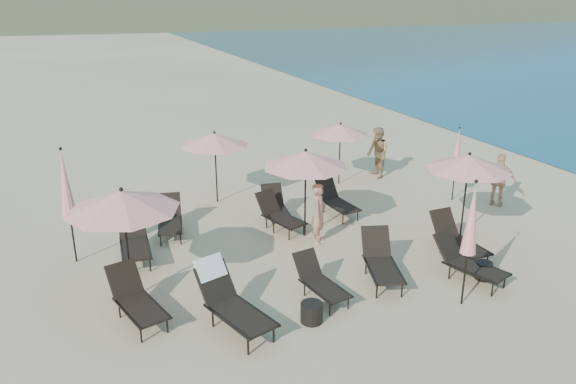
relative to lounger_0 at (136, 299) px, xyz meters
name	(u,v)px	position (x,y,z in m)	size (l,w,h in m)	color
ground	(397,281)	(5.58, -0.71, -0.45)	(800.00, 800.00, 0.00)	#D6BA8C
lounger_0	(136,299)	(0.00, 0.00, 0.00)	(1.03, 1.78, 0.97)	black
lounger_1	(230,299)	(1.63, -0.92, 0.12)	(1.21, 2.03, 1.19)	black
lounger_2	(320,281)	(3.67, -0.67, -0.06)	(0.78, 1.54, 0.85)	black
lounger_3	(381,260)	(5.28, -0.49, 0.01)	(1.16, 1.84, 0.99)	black
lounger_4	(467,261)	(7.04, -1.25, 0.00)	(1.15, 1.79, 0.96)	black
lounger_5	(457,238)	(7.61, -0.19, 0.00)	(0.67, 1.69, 0.97)	black
lounger_6	(134,236)	(0.39, 2.84, 0.08)	(0.80, 1.85, 1.12)	black
lounger_7	(170,218)	(1.47, 3.83, -0.02)	(0.92, 1.68, 0.92)	black
lounger_8	(279,214)	(4.24, 2.99, -0.03)	(1.01, 1.68, 0.91)	black
lounger_9	(276,207)	(4.35, 3.46, -0.03)	(0.84, 1.66, 0.91)	black
lounger_10	(336,200)	(6.15, 3.33, -0.02)	(0.76, 1.64, 0.91)	black
umbrella_open_0	(122,201)	(0.03, 0.90, 1.73)	(2.30, 2.30, 2.47)	black
umbrella_open_1	(306,159)	(4.70, 2.30, 1.66)	(2.22, 2.22, 2.38)	black
umbrella_open_2	(469,163)	(8.42, 0.61, 1.60)	(2.15, 2.15, 2.32)	black
umbrella_open_3	(215,140)	(3.28, 5.62, 1.50)	(2.05, 2.05, 2.21)	black
umbrella_open_4	(340,130)	(7.48, 5.64, 1.39)	(1.93, 1.93, 2.08)	black
umbrella_closed_0	(472,219)	(6.28, -2.06, 1.45)	(0.32, 0.32, 2.73)	black
umbrella_closed_1	(457,150)	(9.98, 2.92, 1.15)	(0.27, 0.27, 2.30)	black
umbrella_closed_2	(65,184)	(-0.96, 3.11, 1.52)	(0.33, 0.33, 2.84)	black
side_table_0	(312,312)	(3.13, -1.43, -0.25)	(0.44, 0.44, 0.41)	black
side_table_1	(484,271)	(7.41, -1.39, -0.25)	(0.37, 0.37, 0.41)	black
beachgoer_a	(319,213)	(4.86, 1.82, 0.34)	(0.58, 0.38, 1.58)	tan
beachgoer_b	(378,153)	(8.99, 5.73, 0.42)	(0.84, 0.66, 1.73)	tan
beachgoer_c	(499,180)	(10.90, 2.02, 0.35)	(0.94, 0.39, 1.61)	tan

